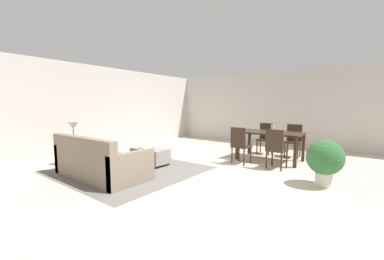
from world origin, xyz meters
The scene contains 16 objects.
ground_plane centered at (0.00, 0.00, 0.00)m, with size 10.80×10.80×0.00m, color beige.
wall_back centered at (0.00, 5.00, 1.35)m, with size 9.00×0.12×2.70m, color beige.
wall_left centered at (-4.50, 0.50, 1.35)m, with size 0.12×11.00×2.70m, color beige.
area_rug centered at (-1.79, -0.51, 0.00)m, with size 3.00×2.80×0.01m, color slate.
couch centered at (-1.82, -1.20, 0.29)m, with size 2.07×0.98×0.86m.
ottoman_table centered at (-1.77, 0.13, 0.23)m, with size 0.94×0.51×0.40m.
side_table centered at (-3.16, -1.05, 0.43)m, with size 0.40×0.40×0.54m.
table_lamp centered at (-3.16, -1.05, 0.95)m, with size 0.26×0.26×0.52m.
dining_table centered at (0.42, 2.36, 0.67)m, with size 1.61×0.93×0.76m.
dining_chair_near_left centered at (-0.02, 1.51, 0.52)m, with size 0.43×0.43×0.92m.
dining_chair_near_right centered at (0.84, 1.55, 0.52)m, with size 0.42×0.42×0.92m.
dining_chair_far_left centered at (0.01, 3.19, 0.52)m, with size 0.43×0.43×0.92m.
dining_chair_far_right centered at (0.81, 3.20, 0.52)m, with size 0.42×0.42×0.92m.
vase_centerpiece centered at (0.49, 2.38, 0.86)m, with size 0.09×0.09×0.20m, color silver.
book_on_ottoman centered at (-1.85, 0.05, 0.42)m, with size 0.26×0.20×0.03m, color silver.
potted_plant centered at (1.91, 0.94, 0.50)m, with size 0.63×0.63×0.84m.
Camera 1 is at (2.53, -3.79, 1.45)m, focal length 22.03 mm.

